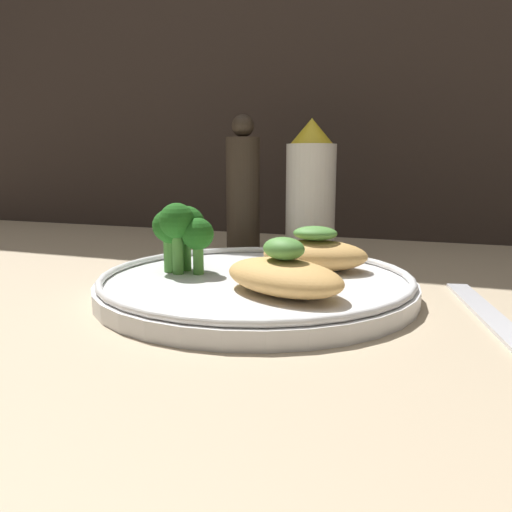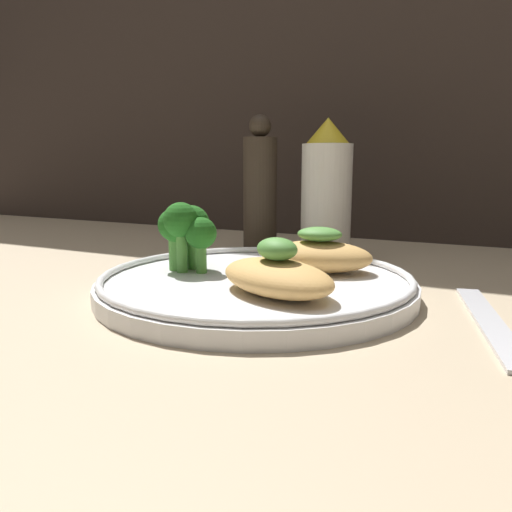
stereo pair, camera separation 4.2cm
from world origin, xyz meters
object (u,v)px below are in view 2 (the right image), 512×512
Objects in this scene: sauce_bottle at (329,192)px; plate at (256,284)px; broccoli_bunch at (185,227)px; pepper_grinder at (260,191)px.

plate is at bearing -90.90° from sauce_bottle.
plate is 4.26× the size of broccoli_bunch.
sauce_bottle reaches higher than broccoli_bunch.
broccoli_bunch is 0.37× the size of pepper_grinder.
pepper_grinder is (-1.17, 18.47, 2.34)cm from broccoli_bunch.
broccoli_bunch reaches higher than plate.
pepper_grinder reaches higher than broccoli_bunch.
broccoli_bunch is 18.65cm from pepper_grinder.
sauce_bottle is at bearing 89.10° from plate.
pepper_grinder reaches higher than sauce_bottle.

